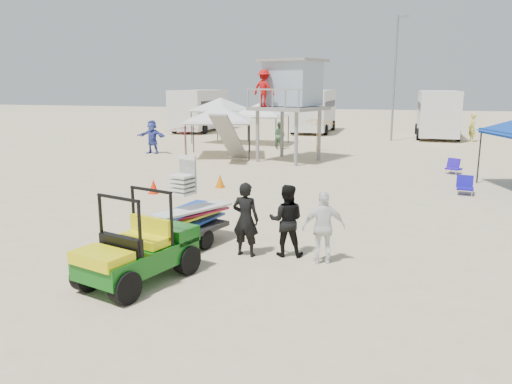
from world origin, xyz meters
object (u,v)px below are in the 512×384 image
(surf_trailer, at_px, (187,214))
(utility_cart, at_px, (136,242))
(man_left, at_px, (246,219))
(lifeguard_tower, at_px, (288,88))

(surf_trailer, bearing_deg, utility_cart, -90.09)
(utility_cart, height_order, man_left, utility_cart)
(man_left, distance_m, lifeguard_tower, 14.38)
(surf_trailer, xyz_separation_m, man_left, (1.52, -0.30, 0.07))
(lifeguard_tower, bearing_deg, man_left, -81.08)
(lifeguard_tower, bearing_deg, utility_cart, -87.60)
(utility_cart, relative_size, surf_trailer, 1.09)
(man_left, xyz_separation_m, lifeguard_tower, (-2.19, 13.95, 2.72))
(man_left, relative_size, lifeguard_tower, 0.35)
(man_left, bearing_deg, utility_cart, 57.51)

